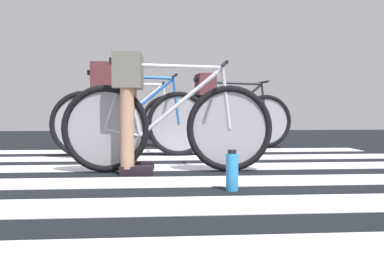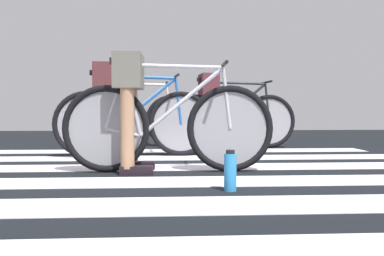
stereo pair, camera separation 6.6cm
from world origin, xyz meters
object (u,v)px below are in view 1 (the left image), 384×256
(cyclist_4_of_4, at_px, (107,101))
(water_bottle, at_px, (232,171))
(cyclist_2_of_4, at_px, (102,97))
(cyclist_3_of_4, at_px, (206,101))
(cyclist_1_of_4, at_px, (129,96))
(bicycle_3_of_4, at_px, (229,119))
(bicycle_2_of_4, at_px, (132,122))
(bicycle_1_of_4, at_px, (167,125))
(bicycle_4_of_4, at_px, (130,119))

(cyclist_4_of_4, xyz_separation_m, water_bottle, (1.16, -3.27, -0.51))
(cyclist_2_of_4, bearing_deg, cyclist_3_of_4, 32.64)
(cyclist_1_of_4, height_order, bicycle_3_of_4, cyclist_1_of_4)
(bicycle_2_of_4, height_order, bicycle_3_of_4, same)
(cyclist_2_of_4, bearing_deg, cyclist_1_of_4, -77.12)
(cyclist_4_of_4, relative_size, water_bottle, 3.76)
(bicycle_2_of_4, bearing_deg, cyclist_1_of_4, -92.45)
(bicycle_2_of_4, height_order, water_bottle, bicycle_2_of_4)
(bicycle_1_of_4, relative_size, cyclist_3_of_4, 1.77)
(bicycle_1_of_4, distance_m, bicycle_4_of_4, 2.47)
(cyclist_3_of_4, xyz_separation_m, cyclist_4_of_4, (-1.32, 0.36, -0.00))
(cyclist_1_of_4, distance_m, bicycle_4_of_4, 2.44)
(cyclist_1_of_4, relative_size, water_bottle, 3.70)
(bicycle_1_of_4, bearing_deg, cyclist_1_of_4, 180.00)
(bicycle_3_of_4, height_order, water_bottle, bicycle_3_of_4)
(cyclist_2_of_4, height_order, bicycle_3_of_4, cyclist_2_of_4)
(cyclist_1_of_4, bearing_deg, bicycle_3_of_4, 62.18)
(cyclist_2_of_4, xyz_separation_m, water_bottle, (1.06, -1.97, -0.53))
(water_bottle, bearing_deg, cyclist_3_of_4, 86.95)
(bicycle_4_of_4, xyz_separation_m, cyclist_4_of_4, (-0.31, -0.00, 0.25))
(bicycle_2_of_4, distance_m, cyclist_3_of_4, 1.31)
(bicycle_3_of_4, distance_m, water_bottle, 2.98)
(bicycle_2_of_4, xyz_separation_m, bicycle_4_of_4, (-0.10, 1.28, 0.00))
(bicycle_4_of_4, bearing_deg, water_bottle, -76.05)
(cyclist_4_of_4, bearing_deg, bicycle_2_of_4, -72.78)
(cyclist_3_of_4, relative_size, water_bottle, 3.76)
(bicycle_1_of_4, height_order, cyclist_3_of_4, cyclist_3_of_4)
(bicycle_3_of_4, xyz_separation_m, cyclist_3_of_4, (-0.31, -0.02, 0.25))
(water_bottle, bearing_deg, cyclist_1_of_4, 129.50)
(cyclist_1_of_4, relative_size, cyclist_3_of_4, 0.98)
(cyclist_3_of_4, bearing_deg, bicycle_1_of_4, -109.29)
(bicycle_3_of_4, bearing_deg, cyclist_1_of_4, -123.73)
(cyclist_3_of_4, bearing_deg, cyclist_1_of_4, -117.08)
(cyclist_4_of_4, bearing_deg, bicycle_3_of_4, -12.28)
(cyclist_3_of_4, bearing_deg, bicycle_3_of_4, 0.00)
(bicycle_1_of_4, relative_size, bicycle_4_of_4, 1.00)
(cyclist_3_of_4, bearing_deg, water_bottle, -97.54)
(cyclist_3_of_4, xyz_separation_m, water_bottle, (-0.16, -2.91, -0.51))
(bicycle_1_of_4, height_order, water_bottle, bicycle_1_of_4)
(cyclist_2_of_4, relative_size, bicycle_3_of_4, 0.58)
(bicycle_4_of_4, bearing_deg, bicycle_1_of_4, -79.89)
(bicycle_3_of_4, bearing_deg, bicycle_4_of_4, 161.15)
(bicycle_3_of_4, height_order, cyclist_4_of_4, cyclist_4_of_4)
(cyclist_1_of_4, xyz_separation_m, bicycle_3_of_4, (1.17, 2.08, -0.24))
(bicycle_2_of_4, bearing_deg, cyclist_2_of_4, -180.00)
(bicycle_1_of_4, bearing_deg, water_bottle, -63.70)
(cyclist_1_of_4, distance_m, bicycle_3_of_4, 2.40)
(cyclist_2_of_4, bearing_deg, bicycle_2_of_4, 0.00)
(bicycle_3_of_4, relative_size, cyclist_4_of_4, 1.77)
(cyclist_4_of_4, bearing_deg, cyclist_3_of_4, -15.88)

